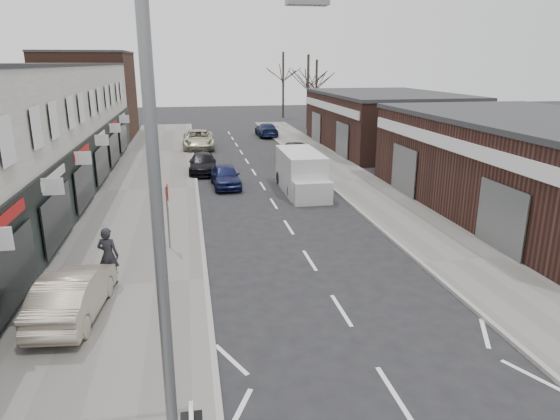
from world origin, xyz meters
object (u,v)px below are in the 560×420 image
warning_sign (168,197)px  parked_car_right_a (302,158)px  white_van (301,173)px  parked_car_left_c (199,139)px  parked_car_right_c (267,130)px  pedestrian (108,255)px  parked_car_left_a (225,176)px  sedan_on_pavement (73,294)px  parked_car_left_b (203,163)px  street_lamp (175,266)px  parked_car_right_b (295,151)px

warning_sign → parked_car_right_a: 17.18m
warning_sign → white_van: warning_sign is taller
parked_car_left_c → parked_car_right_c: parked_car_left_c is taller
pedestrian → parked_car_left_c: 27.69m
white_van → parked_car_left_a: white_van is taller
sedan_on_pavement → parked_car_right_a: 22.87m
parked_car_left_b → parked_car_left_c: 10.04m
street_lamp → white_van: 22.38m
white_van → parked_car_left_b: size_ratio=1.34×
parked_car_left_c → parked_car_right_c: 9.26m
parked_car_right_a → warning_sign: bearing=64.9°
sedan_on_pavement → parked_car_left_c: (4.34, 29.63, -0.02)m
street_lamp → parked_car_right_b: street_lamp is taller
parked_car_left_a → parked_car_right_a: parked_car_right_a is taller
street_lamp → parked_car_left_c: bearing=88.3°
street_lamp → parked_car_left_a: 23.44m
pedestrian → parked_car_left_c: pedestrian is taller
parked_car_right_a → parked_car_right_c: bearing=-84.7°
parked_car_left_a → parked_car_right_a: bearing=36.3°
street_lamp → parked_car_right_c: bearing=79.5°
parked_car_left_c → parked_car_right_a: 11.92m
pedestrian → parked_car_left_b: (3.65, 17.41, -0.45)m
parked_car_left_c → parked_car_right_a: (6.90, -9.72, -0.10)m
sedan_on_pavement → parked_car_right_b: parked_car_right_b is taller
parked_car_left_c → parked_car_right_a: bearing=-53.4°
white_van → parked_car_left_a: (-4.20, 1.88, -0.41)m
sedan_on_pavement → parked_car_left_b: size_ratio=0.96×
parked_car_right_a → parked_car_right_c: parked_car_right_a is taller
street_lamp → parked_car_left_a: street_lamp is taller
parked_car_left_a → parked_car_right_a: (5.70, 4.57, 0.02)m
street_lamp → parked_car_left_c: (1.13, 37.28, -3.83)m
parked_car_left_b → pedestrian: bearing=-99.4°
parked_car_left_b → parked_car_right_b: (6.90, 2.59, 0.17)m
sedan_on_pavement → pedestrian: size_ratio=2.19×
white_van → sedan_on_pavement: (-9.74, -13.46, -0.27)m
street_lamp → parked_car_left_b: 27.56m
parked_car_left_a → warning_sign: bearing=-108.6°
parked_car_left_c → parked_car_right_b: size_ratio=1.20×
white_van → parked_car_left_b: 8.19m
sedan_on_pavement → parked_car_left_a: 16.31m
white_van → parked_car_left_a: bearing=156.5°
parked_car_left_b → parked_car_right_a: 6.91m
warning_sign → parked_car_left_c: (1.76, 24.48, -1.41)m
street_lamp → sedan_on_pavement: 9.13m
sedan_on_pavement → parked_car_left_a: bearing=-104.1°
parked_car_left_c → warning_sign: bearing=-92.9°
white_van → sedan_on_pavement: size_ratio=1.40×
white_van → pedestrian: white_van is taller
street_lamp → parked_car_right_a: bearing=73.8°
parked_car_right_b → parked_car_left_a: bearing=47.6°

